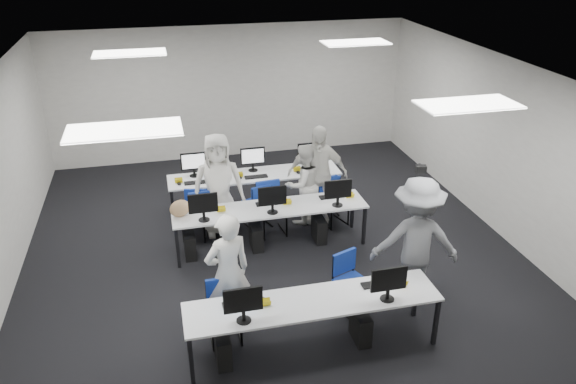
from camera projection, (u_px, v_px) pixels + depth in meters
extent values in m
plane|color=black|center=(273.00, 252.00, 9.35)|extent=(9.00, 9.00, 0.00)
plane|color=white|center=(271.00, 73.00, 8.06)|extent=(9.00, 9.00, 0.00)
cube|color=beige|center=(231.00, 93.00, 12.65)|extent=(8.00, 0.02, 3.00)
cube|color=beige|center=(383.00, 373.00, 4.76)|extent=(8.00, 0.02, 3.00)
cube|color=beige|center=(502.00, 148.00, 9.55)|extent=(0.02, 9.00, 3.00)
cube|color=white|center=(124.00, 130.00, 5.89)|extent=(1.20, 0.60, 0.02)
cube|color=white|center=(468.00, 104.00, 6.73)|extent=(1.20, 0.60, 0.02)
cube|color=white|center=(130.00, 53.00, 9.40)|extent=(1.20, 0.60, 0.02)
cube|color=white|center=(355.00, 42.00, 10.24)|extent=(1.20, 0.60, 0.02)
cube|color=white|center=(313.00, 302.00, 6.94)|extent=(3.20, 0.70, 0.03)
cube|color=black|center=(191.00, 362.00, 6.51)|extent=(0.05, 0.05, 0.70)
cube|color=black|center=(187.00, 329.00, 7.03)|extent=(0.05, 0.05, 0.70)
cube|color=black|center=(436.00, 322.00, 7.16)|extent=(0.05, 0.05, 0.70)
cube|color=black|center=(416.00, 295.00, 7.69)|extent=(0.05, 0.05, 0.70)
cube|color=white|center=(270.00, 208.00, 9.22)|extent=(3.20, 0.70, 0.03)
cube|color=black|center=(178.00, 248.00, 8.79)|extent=(0.05, 0.05, 0.70)
cube|color=black|center=(176.00, 230.00, 9.31)|extent=(0.05, 0.05, 0.70)
cube|color=black|center=(364.00, 226.00, 9.44)|extent=(0.05, 0.05, 0.70)
cube|color=black|center=(352.00, 210.00, 9.97)|extent=(0.05, 0.05, 0.70)
cube|color=white|center=(255.00, 175.00, 10.45)|extent=(3.20, 0.70, 0.03)
cube|color=black|center=(173.00, 208.00, 10.02)|extent=(0.05, 0.05, 0.70)
cube|color=black|center=(171.00, 194.00, 10.54)|extent=(0.05, 0.05, 0.70)
cube|color=black|center=(338.00, 191.00, 10.67)|extent=(0.05, 0.05, 0.70)
cube|color=black|center=(329.00, 178.00, 11.19)|extent=(0.05, 0.05, 0.70)
cube|color=#0C48A0|center=(243.00, 300.00, 6.46)|extent=(0.46, 0.04, 0.32)
cube|color=black|center=(240.00, 304.00, 6.86)|extent=(0.42, 0.14, 0.02)
ellipsoid|color=black|center=(264.00, 300.00, 6.92)|extent=(0.07, 0.10, 0.04)
cube|color=black|center=(223.00, 349.00, 6.91)|extent=(0.18, 0.40, 0.42)
cube|color=white|center=(389.00, 279.00, 6.83)|extent=(0.46, 0.04, 0.32)
cube|color=black|center=(377.00, 284.00, 7.24)|extent=(0.42, 0.14, 0.02)
ellipsoid|color=black|center=(399.00, 280.00, 7.30)|extent=(0.07, 0.10, 0.04)
cube|color=black|center=(361.00, 327.00, 7.29)|extent=(0.18, 0.40, 0.42)
cube|color=white|center=(203.00, 203.00, 8.69)|extent=(0.46, 0.04, 0.32)
cube|color=black|center=(202.00, 210.00, 9.10)|extent=(0.42, 0.14, 0.02)
ellipsoid|color=black|center=(221.00, 208.00, 9.16)|extent=(0.07, 0.10, 0.04)
cube|color=black|center=(190.00, 245.00, 9.15)|extent=(0.18, 0.40, 0.42)
cube|color=white|center=(272.00, 196.00, 8.93)|extent=(0.46, 0.04, 0.32)
cube|color=black|center=(268.00, 203.00, 9.33)|extent=(0.42, 0.14, 0.02)
ellipsoid|color=black|center=(286.00, 201.00, 9.39)|extent=(0.07, 0.10, 0.04)
cube|color=black|center=(256.00, 237.00, 9.38)|extent=(0.18, 0.40, 0.42)
cube|color=white|center=(338.00, 189.00, 9.16)|extent=(0.46, 0.04, 0.32)
cube|color=black|center=(332.00, 197.00, 9.56)|extent=(0.42, 0.14, 0.02)
ellipsoid|color=black|center=(348.00, 194.00, 9.62)|extent=(0.07, 0.10, 0.04)
cube|color=black|center=(319.00, 229.00, 9.62)|extent=(0.18, 0.40, 0.42)
cube|color=white|center=(193.00, 161.00, 10.24)|extent=(0.46, 0.04, 0.32)
cube|color=black|center=(196.00, 182.00, 10.08)|extent=(0.42, 0.14, 0.02)
ellipsoid|color=black|center=(179.00, 184.00, 10.02)|extent=(0.07, 0.10, 0.04)
cube|color=black|center=(211.00, 204.00, 10.49)|extent=(0.18, 0.40, 0.42)
cube|color=white|center=(253.00, 156.00, 10.47)|extent=(0.46, 0.04, 0.32)
cube|color=black|center=(256.00, 177.00, 10.31)|extent=(0.42, 0.14, 0.02)
ellipsoid|color=black|center=(240.00, 178.00, 10.25)|extent=(0.07, 0.10, 0.04)
cube|color=black|center=(268.00, 198.00, 10.72)|extent=(0.18, 0.40, 0.42)
cube|color=white|center=(309.00, 151.00, 10.70)|extent=(0.46, 0.04, 0.32)
cube|color=black|center=(314.00, 171.00, 10.54)|extent=(0.42, 0.14, 0.02)
ellipsoid|color=black|center=(298.00, 172.00, 10.48)|extent=(0.07, 0.10, 0.04)
cube|color=black|center=(323.00, 192.00, 10.95)|extent=(0.18, 0.40, 0.42)
cube|color=navy|center=(224.00, 312.00, 7.22)|extent=(0.41, 0.40, 0.05)
cube|color=navy|center=(221.00, 289.00, 7.28)|extent=(0.39, 0.06, 0.33)
cube|color=navy|center=(352.00, 283.00, 7.81)|extent=(0.53, 0.52, 0.06)
cube|color=navy|center=(344.00, 262.00, 7.84)|extent=(0.38, 0.19, 0.34)
cube|color=navy|center=(195.00, 215.00, 9.63)|extent=(0.49, 0.48, 0.06)
cube|color=navy|center=(196.00, 198.00, 9.70)|extent=(0.38, 0.15, 0.33)
cube|color=navy|center=(271.00, 209.00, 9.75)|extent=(0.49, 0.47, 0.06)
cube|color=navy|center=(268.00, 190.00, 9.81)|extent=(0.43, 0.09, 0.37)
cube|color=navy|center=(334.00, 202.00, 10.08)|extent=(0.52, 0.50, 0.06)
cube|color=navy|center=(328.00, 186.00, 10.11)|extent=(0.39, 0.17, 0.34)
cube|color=navy|center=(199.00, 208.00, 9.86)|extent=(0.43, 0.41, 0.06)
cube|color=navy|center=(200.00, 201.00, 9.60)|extent=(0.39, 0.07, 0.33)
cube|color=navy|center=(257.00, 203.00, 10.01)|extent=(0.52, 0.51, 0.06)
cube|color=navy|center=(262.00, 195.00, 9.76)|extent=(0.39, 0.17, 0.34)
cube|color=navy|center=(327.00, 192.00, 10.46)|extent=(0.40, 0.39, 0.05)
cube|color=navy|center=(330.00, 185.00, 10.21)|extent=(0.38, 0.05, 0.33)
ellipsoid|color=#9E7A51|center=(180.00, 208.00, 8.89)|extent=(0.39, 0.31, 0.28)
imported|color=silver|center=(228.00, 273.00, 7.27)|extent=(0.71, 0.57, 1.71)
imported|color=silver|center=(303.00, 184.00, 10.00)|extent=(0.87, 0.77, 1.50)
imported|color=silver|center=(218.00, 185.00, 9.59)|extent=(0.90, 0.60, 1.82)
imported|color=silver|center=(317.00, 174.00, 9.99)|extent=(1.14, 0.67, 1.82)
imported|color=slate|center=(416.00, 241.00, 7.80)|extent=(1.37, 1.00, 1.90)
cube|color=black|center=(421.00, 169.00, 7.53)|extent=(0.18, 0.21, 0.10)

